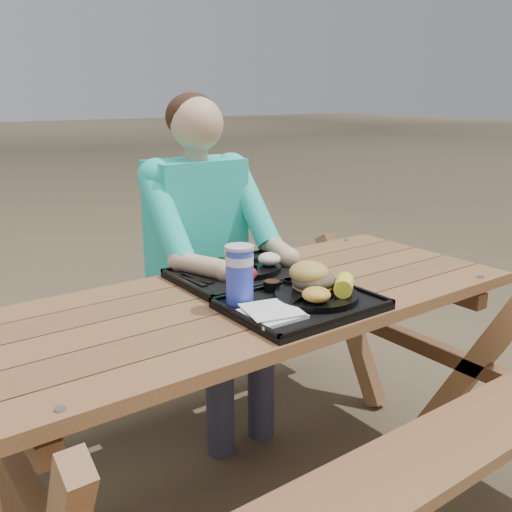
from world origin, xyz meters
TOP-DOWN VIEW (x-y plane):
  - ground at (0.00, 0.00)m, footprint 60.00×60.00m
  - picnic_table at (0.00, 0.00)m, footprint 1.80×1.49m
  - tray_near at (0.04, -0.19)m, footprint 0.45×0.35m
  - tray_far at (0.06, 0.17)m, footprint 0.45×0.35m
  - plate_near at (0.09, -0.19)m, footprint 0.26×0.26m
  - plate_far at (0.09, 0.18)m, footprint 0.26×0.26m
  - napkin_stack at (-0.11, -0.22)m, footprint 0.16×0.16m
  - soda_cup at (-0.12, -0.08)m, footprint 0.08×0.08m
  - condiment_bbq at (0.03, -0.05)m, footprint 0.06×0.06m
  - condiment_mustard at (0.09, -0.06)m, footprint 0.05×0.05m
  - sandwich at (0.11, -0.15)m, footprint 0.13×0.13m
  - mac_cheese at (0.04, -0.25)m, footprint 0.09×0.09m
  - corn_cob at (0.15, -0.25)m, footprint 0.14×0.14m
  - cutlery_far at (-0.11, 0.19)m, footprint 0.06×0.15m
  - burger at (0.09, 0.23)m, footprint 0.10×0.10m
  - baked_beans at (0.04, 0.13)m, footprint 0.07×0.07m
  - potato_salad at (0.15, 0.13)m, footprint 0.08×0.08m
  - diner at (0.12, 0.56)m, footprint 0.48×0.84m

SIDE VIEW (x-z plane):
  - ground at x=0.00m, z-range 0.00..0.00m
  - picnic_table at x=0.00m, z-range 0.00..0.75m
  - diner at x=0.12m, z-range 0.00..1.28m
  - tray_near at x=0.04m, z-range 0.75..0.77m
  - tray_far at x=0.06m, z-range 0.75..0.77m
  - cutlery_far at x=-0.11m, z-range 0.77..0.78m
  - napkin_stack at x=-0.11m, z-range 0.77..0.79m
  - plate_near at x=0.09m, z-range 0.77..0.79m
  - plate_far at x=0.09m, z-range 0.77..0.79m
  - condiment_mustard at x=0.09m, z-range 0.77..0.80m
  - condiment_bbq at x=0.03m, z-range 0.77..0.80m
  - baked_beans at x=0.04m, z-range 0.79..0.82m
  - mac_cheese at x=0.04m, z-range 0.79..0.83m
  - potato_salad at x=0.15m, z-range 0.79..0.84m
  - corn_cob at x=0.15m, z-range 0.79..0.85m
  - burger at x=0.09m, z-range 0.79..0.88m
  - soda_cup at x=-0.12m, z-range 0.77..0.94m
  - sandwich at x=0.11m, z-range 0.79..0.93m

